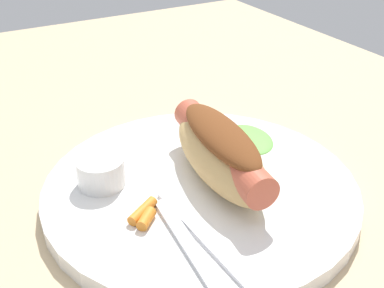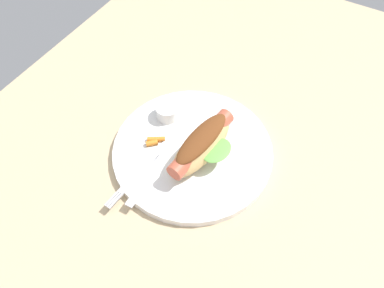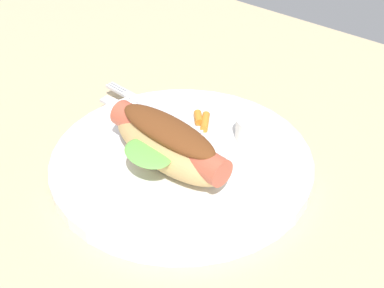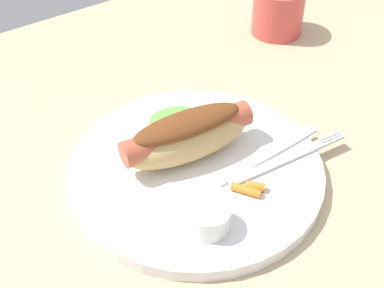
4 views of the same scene
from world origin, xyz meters
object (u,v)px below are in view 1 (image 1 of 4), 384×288
at_px(plate, 200,189).
at_px(hot_dog, 221,150).
at_px(sauce_ramekin, 101,172).
at_px(knife, 211,243).
at_px(carrot_garnish, 144,214).
at_px(fork, 198,259).

relative_size(plate, hot_dog, 1.81).
xyz_separation_m(plate, sauce_ramekin, (-0.04, -0.08, 0.02)).
bearing_deg(plate, sauce_ramekin, -118.04).
height_order(plate, knife, knife).
distance_m(hot_dog, sauce_ramekin, 0.11).
distance_m(hot_dog, carrot_garnish, 0.10).
bearing_deg(hot_dog, fork, -33.95).
relative_size(hot_dog, fork, 0.98).
bearing_deg(carrot_garnish, hot_dog, 103.14).
height_order(sauce_ramekin, fork, sauce_ramekin).
bearing_deg(carrot_garnish, sauce_ramekin, -168.92).
relative_size(plate, sauce_ramekin, 6.63).
distance_m(hot_dog, fork, 0.12).
distance_m(hot_dog, knife, 0.10).
distance_m(plate, hot_dog, 0.04).
bearing_deg(sauce_ramekin, hot_dog, 65.78).
xyz_separation_m(sauce_ramekin, fork, (0.13, 0.03, -0.01)).
relative_size(sauce_ramekin, carrot_garnish, 1.27).
bearing_deg(plate, knife, -24.48).
bearing_deg(plate, hot_dog, 83.33).
xyz_separation_m(hot_dog, carrot_garnish, (0.02, -0.09, -0.03)).
bearing_deg(knife, plate, 153.49).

